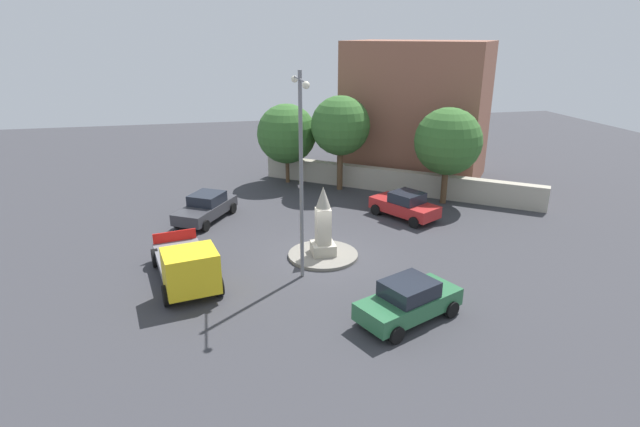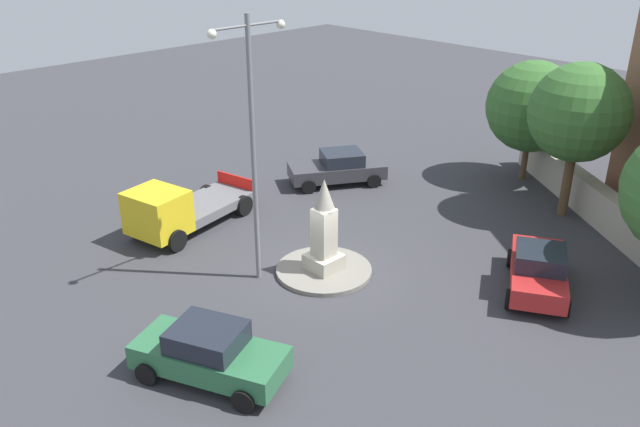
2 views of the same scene
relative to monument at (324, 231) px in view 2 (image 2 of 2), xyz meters
name	(u,v)px [view 2 (image 2 of 2)]	position (x,y,z in m)	size (l,w,h in m)	color
ground_plane	(324,272)	(0.00, 0.00, -1.61)	(80.00, 80.00, 0.00)	#38383D
traffic_island	(324,270)	(0.00, 0.00, -1.53)	(3.35, 3.35, 0.16)	gray
monument	(324,231)	(0.00, 0.00, 0.00)	(1.10, 1.10, 3.35)	#B2AA99
streetlamp	(252,131)	(1.84, -1.34, 3.63)	(2.84, 0.28, 8.81)	slate
car_green_near_island	(209,353)	(6.17, 1.90, -0.81)	(3.23, 4.46, 1.59)	#2D6B42
car_red_parked_right	(538,269)	(-4.24, 5.76, -0.83)	(4.33, 3.48, 1.57)	#B22323
car_dark_grey_parked_left	(338,168)	(-6.30, -5.45, -0.85)	(4.65, 3.76, 1.53)	#38383D
truck_yellow_waiting	(176,210)	(1.92, -6.20, -0.62)	(5.64, 3.24, 2.07)	yellow
stone_boundary_wall	(635,234)	(-9.22, 6.92, -0.86)	(19.15, 0.70, 1.51)	#B2AA99
tree_near_wall	(532,107)	(-12.98, 0.25, 1.88)	(4.13, 4.13, 5.57)	brown
tree_far_corner	(579,113)	(-10.55, 3.48, 2.73)	(3.91, 3.91, 6.32)	brown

